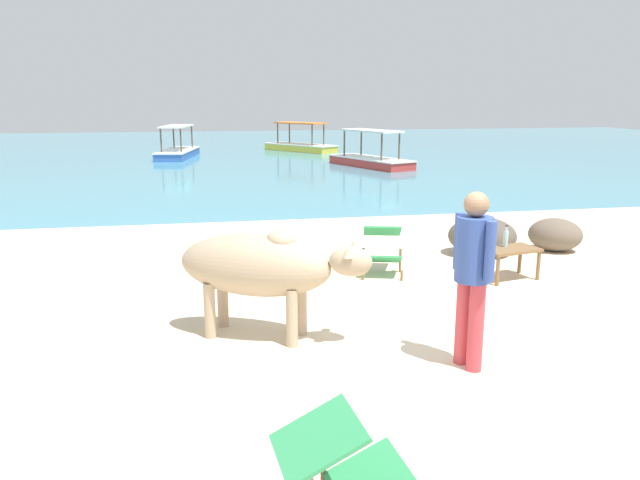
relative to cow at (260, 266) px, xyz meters
The scene contains 13 objects.
sand_beach 1.90m from the cow, 33.90° to the right, with size 18.00×14.00×0.04m, color beige.
water_surface 21.10m from the cow, 86.08° to the left, with size 60.00×36.00×0.03m, color teal.
cow is the anchor object (origin of this frame).
low_bench_table 3.78m from the cow, 22.13° to the left, with size 0.84×0.60×0.43m.
bottle 3.77m from the cow, 23.59° to the left, with size 0.07×0.07×0.30m.
deck_chair_near 2.96m from the cow, 85.88° to the right, with size 0.81×0.60×0.68m.
deck_chair_far 2.79m from the cow, 47.25° to the left, with size 0.71×0.88×0.68m.
person_standing 2.10m from the cow, 30.82° to the right, with size 0.32×0.50×1.62m.
shore_rock_large 4.62m from the cow, 36.42° to the left, with size 1.05×0.84×0.59m, color brown.
shore_rock_medium 5.68m from the cow, 28.94° to the left, with size 0.83×0.64×0.53m, color #6B5B4C.
boat_blue 19.86m from the cow, 94.63° to the left, with size 1.79×3.82×1.29m.
boat_yellow 22.23m from the cow, 80.19° to the left, with size 3.15×3.62×1.29m.
boat_red 16.07m from the cow, 70.83° to the left, with size 2.48×3.83×1.29m.
Camera 1 is at (-1.93, -4.98, 2.46)m, focal length 34.38 mm.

